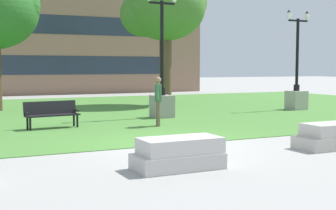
{
  "coord_description": "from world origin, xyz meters",
  "views": [
    {
      "loc": [
        -5.52,
        -10.99,
        2.06
      ],
      "look_at": [
        -0.94,
        -1.4,
        1.2
      ],
      "focal_mm": 50.0,
      "sensor_mm": 36.0,
      "label": 1
    }
  ],
  "objects_px": {
    "park_bench_near_left": "(52,113)",
    "lamp_post_left": "(162,92)",
    "concrete_block_left": "(179,154)",
    "person_bystander_near_lawn": "(158,98)",
    "lamp_post_center": "(296,89)",
    "concrete_block_right": "(332,136)"
  },
  "relations": [
    {
      "from": "concrete_block_right",
      "to": "park_bench_near_left",
      "type": "relative_size",
      "value": 1.01
    },
    {
      "from": "concrete_block_right",
      "to": "lamp_post_left",
      "type": "relative_size",
      "value": 0.37
    },
    {
      "from": "person_bystander_near_lawn",
      "to": "lamp_post_left",
      "type": "bearing_deg",
      "value": 62.47
    },
    {
      "from": "concrete_block_left",
      "to": "park_bench_near_left",
      "type": "height_order",
      "value": "park_bench_near_left"
    },
    {
      "from": "lamp_post_center",
      "to": "lamp_post_left",
      "type": "distance_m",
      "value": 7.38
    },
    {
      "from": "concrete_block_left",
      "to": "concrete_block_right",
      "type": "distance_m",
      "value": 4.66
    },
    {
      "from": "concrete_block_right",
      "to": "park_bench_near_left",
      "type": "distance_m",
      "value": 8.93
    },
    {
      "from": "concrete_block_right",
      "to": "lamp_post_left",
      "type": "height_order",
      "value": "lamp_post_left"
    },
    {
      "from": "concrete_block_right",
      "to": "person_bystander_near_lawn",
      "type": "relative_size",
      "value": 1.09
    },
    {
      "from": "concrete_block_right",
      "to": "lamp_post_center",
      "type": "relative_size",
      "value": 0.39
    },
    {
      "from": "concrete_block_left",
      "to": "person_bystander_near_lawn",
      "type": "distance_m",
      "value": 6.83
    },
    {
      "from": "lamp_post_left",
      "to": "person_bystander_near_lawn",
      "type": "distance_m",
      "value": 2.79
    },
    {
      "from": "lamp_post_center",
      "to": "park_bench_near_left",
      "type": "bearing_deg",
      "value": -171.05
    },
    {
      "from": "lamp_post_center",
      "to": "person_bystander_near_lawn",
      "type": "distance_m",
      "value": 9.13
    },
    {
      "from": "lamp_post_center",
      "to": "person_bystander_near_lawn",
      "type": "xyz_separation_m",
      "value": [
        -8.65,
        -2.93,
        -0.01
      ]
    },
    {
      "from": "concrete_block_left",
      "to": "concrete_block_right",
      "type": "height_order",
      "value": "same"
    },
    {
      "from": "concrete_block_left",
      "to": "person_bystander_near_lawn",
      "type": "height_order",
      "value": "person_bystander_near_lawn"
    },
    {
      "from": "concrete_block_left",
      "to": "person_bystander_near_lawn",
      "type": "bearing_deg",
      "value": 69.24
    },
    {
      "from": "park_bench_near_left",
      "to": "lamp_post_left",
      "type": "height_order",
      "value": "lamp_post_left"
    },
    {
      "from": "concrete_block_right",
      "to": "park_bench_near_left",
      "type": "bearing_deg",
      "value": 129.55
    },
    {
      "from": "concrete_block_left",
      "to": "concrete_block_right",
      "type": "bearing_deg",
      "value": 6.15
    },
    {
      "from": "lamp_post_center",
      "to": "lamp_post_left",
      "type": "xyz_separation_m",
      "value": [
        -7.36,
        -0.46,
        0.06
      ]
    }
  ]
}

